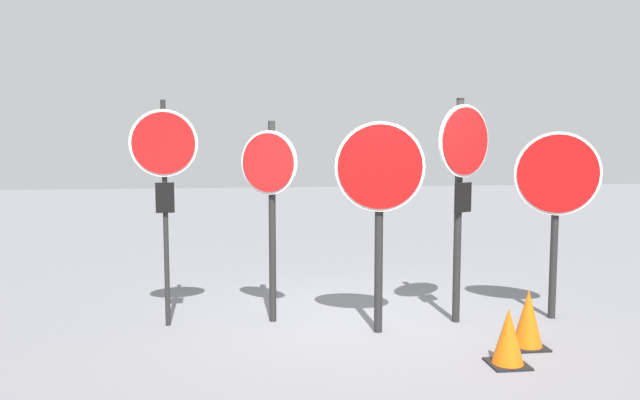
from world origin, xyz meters
name	(u,v)px	position (x,y,z in m)	size (l,w,h in m)	color
ground_plane	(363,323)	(0.00, 0.00, 0.00)	(40.00, 40.00, 0.00)	slate
stop_sign_0	(164,163)	(-2.18, 0.14, 1.82)	(0.73, 0.14, 2.50)	black
stop_sign_1	(270,186)	(-1.03, 0.16, 1.55)	(0.60, 0.42, 2.28)	black
stop_sign_2	(380,188)	(0.09, -0.40, 1.56)	(0.94, 0.21, 2.26)	black
stop_sign_3	(462,170)	(1.09, -0.12, 1.73)	(0.71, 0.42, 2.53)	black
stop_sign_4	(557,189)	(2.20, -0.13, 1.51)	(0.90, 0.35, 2.16)	black
traffic_cone_0	(508,337)	(1.07, -1.47, 0.27)	(0.35, 0.35, 0.54)	black
traffic_cone_1	(528,319)	(1.47, -1.03, 0.29)	(0.35, 0.35, 0.59)	black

